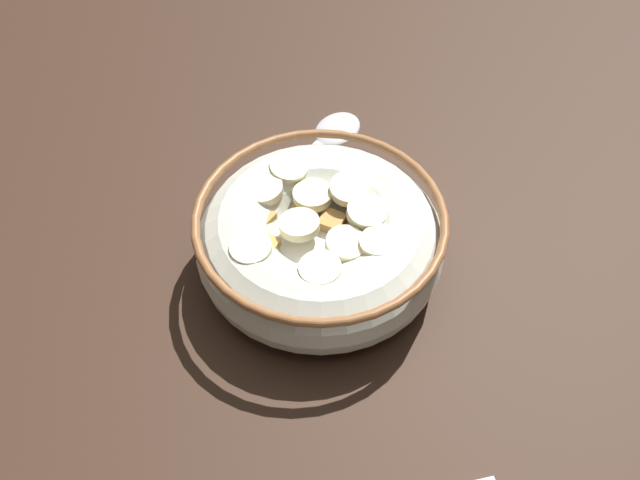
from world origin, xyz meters
The scene contains 3 objects.
ground_plane centered at (0.00, 0.00, -1.00)cm, with size 129.47×129.47×2.00cm, color #332116.
cereal_bowl centered at (0.00, 0.01, 2.96)cm, with size 16.42×16.42×5.74cm.
spoon centered at (2.87, 12.13, 0.35)cm, with size 12.20×11.32×0.80cm.
Camera 1 is at (-6.79, -32.37, 43.11)cm, focal length 44.59 mm.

